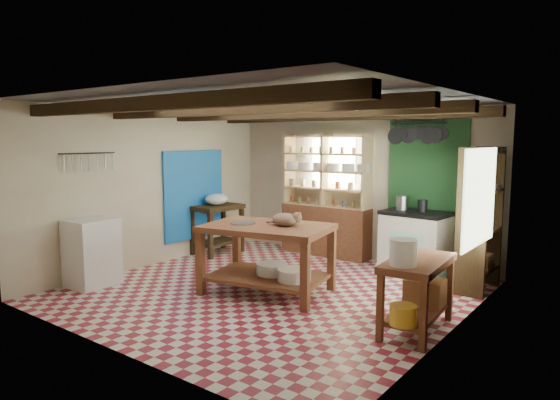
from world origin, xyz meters
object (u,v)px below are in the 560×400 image
Objects in this scene: prep_table at (217,229)px; right_counter at (417,295)px; stove at (415,242)px; cat at (285,219)px; white_cabinet at (92,252)px; work_table at (267,259)px.

right_counter is at bearing -14.23° from prep_table.
stove is 2.41m from cat.
right_counter is 2.94× the size of cat.
cat is at bearing 170.31° from right_counter.
right_counter is at bearing 11.43° from white_cabinet.
cat reaches higher than stove.
cat is (-1.94, 0.18, 0.63)m from right_counter.
work_table reaches higher than right_counter.
cat is (2.44, -1.18, 0.58)m from prep_table.
stove is at bearing 49.55° from work_table.
white_cabinet is at bearing -169.47° from right_counter.
stove is at bearing 41.81° from white_cabinet.
prep_table is 2.36× the size of cat.
work_table is at bearing -178.69° from cat.
cat is at bearing -110.03° from stove.
stove is at bearing 18.54° from prep_table.
right_counter is at bearing -62.84° from stove.
work_table is at bearing 173.50° from right_counter.
prep_table is at bearing 132.20° from cat.
work_table is 1.49× the size of right_counter.
prep_table is (-2.21, 1.28, -0.02)m from work_table.
work_table is 2.56m from white_cabinet.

